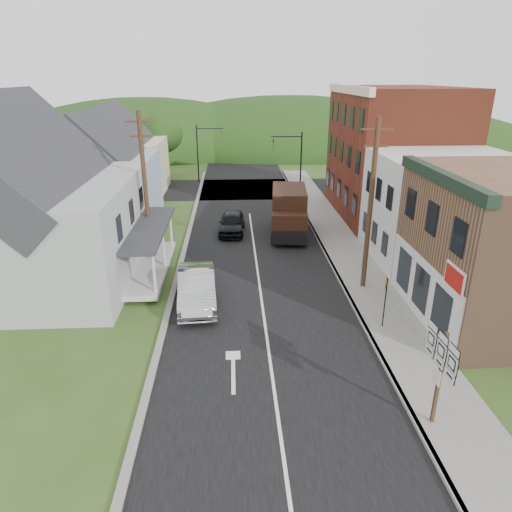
{
  "coord_description": "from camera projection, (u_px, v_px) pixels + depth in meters",
  "views": [
    {
      "loc": [
        -1.39,
        -18.62,
        10.82
      ],
      "look_at": [
        -0.25,
        2.98,
        2.2
      ],
      "focal_mm": 32.0,
      "sensor_mm": 36.0,
      "label": 1
    }
  ],
  "objects": [
    {
      "name": "utility_pole_right",
      "position": [
        370.0,
        205.0,
        23.14
      ],
      "size": [
        1.6,
        0.26,
        9.0
      ],
      "color": "#472D19",
      "rests_on": "ground"
    },
    {
      "name": "traffic_signal_left",
      "position": [
        204.0,
        147.0,
        48.04
      ],
      "size": [
        2.87,
        0.2,
        6.0
      ],
      "color": "black",
      "rests_on": "ground"
    },
    {
      "name": "utility_pole_left",
      "position": [
        145.0,
        188.0,
        26.72
      ],
      "size": [
        1.6,
        0.26,
        9.0
      ],
      "color": "#472D19",
      "rests_on": "ground"
    },
    {
      "name": "traffic_signal_right",
      "position": [
        294.0,
        157.0,
        41.97
      ],
      "size": [
        2.87,
        0.2,
        6.0
      ],
      "color": "black",
      "rests_on": "ground"
    },
    {
      "name": "warning_sign",
      "position": [
        385.0,
        294.0,
        20.21
      ],
      "size": [
        0.25,
        0.67,
        2.56
      ],
      "rotation": [
        0.0,
        0.0,
        -0.33
      ],
      "color": "black",
      "rests_on": "sidewalk_right"
    },
    {
      "name": "tree_left_c",
      "position": [
        13.0,
        140.0,
        36.77
      ],
      "size": [
        5.8,
        5.8,
        8.41
      ],
      "color": "#382616",
      "rests_on": "ground"
    },
    {
      "name": "house_cream",
      "position": [
        126.0,
        155.0,
        43.53
      ],
      "size": [
        7.14,
        8.16,
        7.28
      ],
      "color": "#BBB491",
      "rests_on": "ground"
    },
    {
      "name": "silver_sedan",
      "position": [
        197.0,
        288.0,
        22.87
      ],
      "size": [
        2.2,
        5.33,
        1.72
      ],
      "primitive_type": "imported",
      "rotation": [
        0.0,
        0.0,
        0.08
      ],
      "color": "#ADAEB2",
      "rests_on": "ground"
    },
    {
      "name": "ground",
      "position": [
        265.0,
        323.0,
        21.35
      ],
      "size": [
        120.0,
        120.0,
        0.0
      ],
      "primitive_type": "plane",
      "color": "#2D4719",
      "rests_on": "ground"
    },
    {
      "name": "curb_right",
      "position": [
        327.0,
        256.0,
        28.96
      ],
      "size": [
        0.2,
        55.0,
        0.15
      ],
      "primitive_type": "cube",
      "color": "slate",
      "rests_on": "ground"
    },
    {
      "name": "house_gray",
      "position": [
        37.0,
        205.0,
        24.76
      ],
      "size": [
        10.2,
        12.24,
        8.35
      ],
      "color": "#A8ACAE",
      "rests_on": "ground"
    },
    {
      "name": "sidewalk_right",
      "position": [
        348.0,
        256.0,
        29.03
      ],
      "size": [
        2.8,
        55.0,
        0.15
      ],
      "primitive_type": "cube",
      "color": "slate",
      "rests_on": "ground"
    },
    {
      "name": "storefront_white",
      "position": [
        442.0,
        209.0,
        27.65
      ],
      "size": [
        8.0,
        7.0,
        6.5
      ],
      "primitive_type": "cube",
      "color": "silver",
      "rests_on": "ground"
    },
    {
      "name": "curb_left",
      "position": [
        182.0,
        259.0,
        28.52
      ],
      "size": [
        0.3,
        55.0,
        0.12
      ],
      "primitive_type": "cube",
      "color": "slate",
      "rests_on": "ground"
    },
    {
      "name": "cross_road",
      "position": [
        246.0,
        189.0,
        46.39
      ],
      "size": [
        60.0,
        9.0,
        0.02
      ],
      "primitive_type": "cube",
      "color": "black",
      "rests_on": "ground"
    },
    {
      "name": "forested_ridge",
      "position": [
        240.0,
        148.0,
        72.37
      ],
      "size": [
        90.0,
        30.0,
        16.0
      ],
      "primitive_type": "ellipsoid",
      "color": "black",
      "rests_on": "ground"
    },
    {
      "name": "tree_left_d",
      "position": [
        160.0,
        134.0,
        48.78
      ],
      "size": [
        4.8,
        4.8,
        6.94
      ],
      "color": "#382616",
      "rests_on": "ground"
    },
    {
      "name": "house_blue",
      "position": [
        108.0,
        174.0,
        35.21
      ],
      "size": [
        7.14,
        8.16,
        7.28
      ],
      "color": "#94A5CA",
      "rests_on": "ground"
    },
    {
      "name": "road",
      "position": [
        254.0,
        248.0,
        30.62
      ],
      "size": [
        9.0,
        90.0,
        0.02
      ],
      "primitive_type": "cube",
      "color": "black",
      "rests_on": "ground"
    },
    {
      "name": "dark_sedan",
      "position": [
        232.0,
        223.0,
        33.28
      ],
      "size": [
        2.05,
        4.49,
        1.5
      ],
      "primitive_type": "imported",
      "rotation": [
        0.0,
        0.0,
        -0.07
      ],
      "color": "black",
      "rests_on": "ground"
    },
    {
      "name": "route_sign_cluster",
      "position": [
        440.0,
        366.0,
        14.28
      ],
      "size": [
        0.2,
        1.93,
        3.38
      ],
      "rotation": [
        0.0,
        0.0,
        0.04
      ],
      "color": "#472D19",
      "rests_on": "sidewalk_right"
    },
    {
      "name": "delivery_van",
      "position": [
        289.0,
        212.0,
        32.56
      ],
      "size": [
        2.92,
        6.08,
        3.29
      ],
      "rotation": [
        0.0,
        0.0,
        -0.1
      ],
      "color": "black",
      "rests_on": "ground"
    },
    {
      "name": "storefront_red",
      "position": [
        393.0,
        154.0,
        35.82
      ],
      "size": [
        8.0,
        12.0,
        10.0
      ],
      "primitive_type": "cube",
      "color": "maroon",
      "rests_on": "ground"
    }
  ]
}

